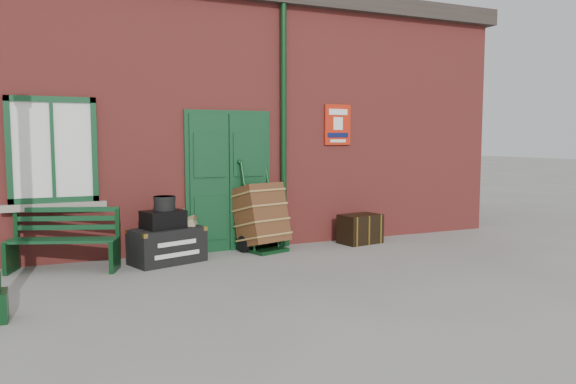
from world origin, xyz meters
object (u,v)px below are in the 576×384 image
porter_trolley (261,216)px  dark_trunk (360,229)px  houdini_trunk (167,245)px  bench (64,238)px

porter_trolley → dark_trunk: size_ratio=2.07×
dark_trunk → houdini_trunk: bearing=173.0°
porter_trolley → dark_trunk: porter_trolley is taller
bench → houdini_trunk: (1.39, -0.10, -0.19)m
houdini_trunk → porter_trolley: 1.64m
bench → houdini_trunk: size_ratio=1.47×
bench → porter_trolley: (2.98, 0.18, 0.11)m
bench → porter_trolley: size_ratio=1.05×
bench → dark_trunk: 4.78m
houdini_trunk → porter_trolley: size_ratio=0.71×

